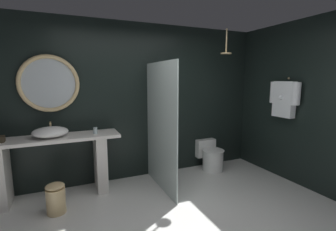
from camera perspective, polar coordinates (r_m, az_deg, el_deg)
back_wall_panel at (r=4.10m, az=-8.03°, el=3.19°), size 4.80×0.10×2.60m
side_wall_right at (r=4.46m, az=27.24°, el=2.73°), size 0.10×2.47×2.60m
vanity_counter at (r=3.80m, az=-25.47°, el=-9.72°), size 1.81×0.49×0.89m
vessel_sink at (r=3.68m, az=-26.22°, el=-3.56°), size 0.47×0.38×0.19m
tumbler_cup at (r=3.68m, az=-16.93°, el=-3.47°), size 0.06×0.06×0.09m
round_wall_mirror at (r=3.85m, az=-26.45°, el=6.82°), size 0.82×0.06×0.82m
shower_glass_panel at (r=3.63m, az=-1.75°, el=-2.76°), size 0.02×1.18×1.94m
rain_shower_head at (r=4.20m, az=13.68°, el=14.87°), size 0.18×0.18×0.41m
hanging_bathrobe at (r=4.35m, az=25.94°, el=3.94°), size 0.20×0.55×0.65m
toilet at (r=4.64m, az=10.03°, el=-9.46°), size 0.40×0.60×0.53m
waste_bin at (r=3.51m, az=-25.15°, el=-17.38°), size 0.23×0.23×0.39m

